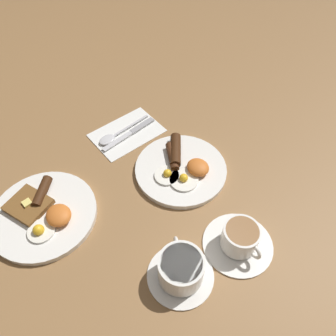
{
  "coord_description": "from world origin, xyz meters",
  "views": [
    {
      "loc": [
        -0.43,
        0.37,
        0.7
      ],
      "look_at": [
        0.01,
        0.03,
        0.03
      ],
      "focal_mm": 35.0,
      "sensor_mm": 36.0,
      "label": 1
    }
  ],
  "objects_px": {
    "breakfast_plate_near": "(181,168)",
    "teacup_far": "(181,269)",
    "breakfast_plate_far": "(44,213)",
    "knife": "(132,132)",
    "teacup_near": "(240,239)",
    "spoon": "(112,137)"
  },
  "relations": [
    {
      "from": "knife",
      "to": "spoon",
      "type": "height_order",
      "value": "spoon"
    },
    {
      "from": "teacup_far",
      "to": "knife",
      "type": "relative_size",
      "value": 0.76
    },
    {
      "from": "breakfast_plate_near",
      "to": "breakfast_plate_far",
      "type": "height_order",
      "value": "same"
    },
    {
      "from": "breakfast_plate_near",
      "to": "teacup_far",
      "type": "relative_size",
      "value": 1.7
    },
    {
      "from": "spoon",
      "to": "teacup_far",
      "type": "bearing_deg",
      "value": 71.62
    },
    {
      "from": "breakfast_plate_near",
      "to": "breakfast_plate_far",
      "type": "relative_size",
      "value": 0.96
    },
    {
      "from": "teacup_far",
      "to": "breakfast_plate_far",
      "type": "bearing_deg",
      "value": 28.1
    },
    {
      "from": "breakfast_plate_far",
      "to": "teacup_far",
      "type": "relative_size",
      "value": 1.76
    },
    {
      "from": "breakfast_plate_near",
      "to": "teacup_near",
      "type": "bearing_deg",
      "value": 172.15
    },
    {
      "from": "teacup_far",
      "to": "spoon",
      "type": "height_order",
      "value": "teacup_far"
    },
    {
      "from": "breakfast_plate_far",
      "to": "knife",
      "type": "relative_size",
      "value": 1.35
    },
    {
      "from": "teacup_far",
      "to": "teacup_near",
      "type": "bearing_deg",
      "value": -99.32
    },
    {
      "from": "breakfast_plate_near",
      "to": "knife",
      "type": "relative_size",
      "value": 1.3
    },
    {
      "from": "breakfast_plate_near",
      "to": "teacup_far",
      "type": "height_order",
      "value": "teacup_far"
    },
    {
      "from": "breakfast_plate_near",
      "to": "spoon",
      "type": "xyz_separation_m",
      "value": [
        0.22,
        0.09,
        -0.0
      ]
    },
    {
      "from": "breakfast_plate_far",
      "to": "teacup_far",
      "type": "xyz_separation_m",
      "value": [
        -0.32,
        -0.17,
        0.02
      ]
    },
    {
      "from": "teacup_near",
      "to": "knife",
      "type": "relative_size",
      "value": 0.85
    },
    {
      "from": "knife",
      "to": "spoon",
      "type": "relative_size",
      "value": 1.05
    },
    {
      "from": "breakfast_plate_near",
      "to": "teacup_far",
      "type": "distance_m",
      "value": 0.3
    },
    {
      "from": "teacup_near",
      "to": "knife",
      "type": "xyz_separation_m",
      "value": [
        0.46,
        -0.01,
        -0.02
      ]
    },
    {
      "from": "teacup_far",
      "to": "breakfast_plate_near",
      "type": "bearing_deg",
      "value": -39.18
    },
    {
      "from": "breakfast_plate_near",
      "to": "breakfast_plate_far",
      "type": "bearing_deg",
      "value": 75.35
    }
  ]
}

